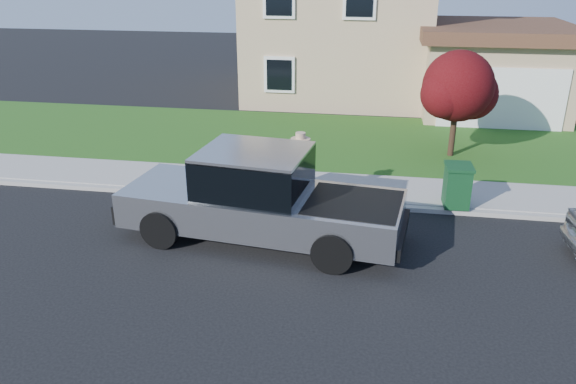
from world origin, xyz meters
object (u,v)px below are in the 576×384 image
object	(u,v)px
pickup_truck	(260,199)
ornamental_tree	(459,90)
woman	(300,174)
trash_bin	(457,185)

from	to	relation	value
pickup_truck	ornamental_tree	distance (m)	8.41
woman	trash_bin	bearing A→B (deg)	-174.23
ornamental_tree	trash_bin	xyz separation A→B (m)	(-0.35, -4.31, -1.56)
woman	trash_bin	xyz separation A→B (m)	(3.98, 0.53, -0.27)
pickup_truck	ornamental_tree	xyz separation A→B (m)	(4.98, 6.66, 1.27)
ornamental_tree	woman	bearing A→B (deg)	-131.77
pickup_truck	trash_bin	size ratio (longest dim) A/B	6.11
pickup_truck	ornamental_tree	size ratio (longest dim) A/B	1.98
ornamental_tree	pickup_truck	bearing A→B (deg)	-126.77
pickup_truck	trash_bin	world-z (taller)	pickup_truck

